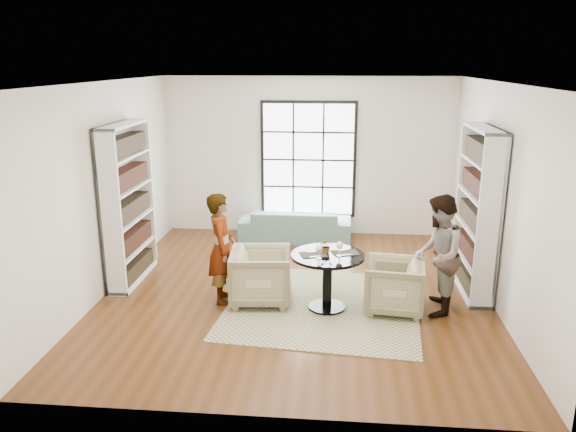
# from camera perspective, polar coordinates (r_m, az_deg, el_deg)

# --- Properties ---
(ground) EXTENTS (6.00, 6.00, 0.00)m
(ground) POSITION_cam_1_polar(r_m,az_deg,el_deg) (8.30, 0.81, -7.72)
(ground) COLOR #592D15
(room_shell) EXTENTS (6.00, 6.01, 6.00)m
(room_shell) POSITION_cam_1_polar(r_m,az_deg,el_deg) (8.41, 1.13, 1.64)
(room_shell) COLOR silver
(room_shell) RESTS_ON ground
(rug) EXTENTS (2.82, 2.82, 0.01)m
(rug) POSITION_cam_1_polar(r_m,az_deg,el_deg) (7.88, 3.56, -9.06)
(rug) COLOR tan
(rug) RESTS_ON ground
(pedestal_table) EXTENTS (0.99, 0.99, 0.79)m
(pedestal_table) POSITION_cam_1_polar(r_m,az_deg,el_deg) (7.58, 4.03, -5.45)
(pedestal_table) COLOR black
(pedestal_table) RESTS_ON ground
(sofa) EXTENTS (2.07, 0.81, 0.60)m
(sofa) POSITION_cam_1_polar(r_m,az_deg,el_deg) (10.52, 0.76, -0.89)
(sofa) COLOR #759C9A
(sofa) RESTS_ON ground
(armchair_left) EXTENTS (0.91, 0.89, 0.77)m
(armchair_left) POSITION_cam_1_polar(r_m,az_deg,el_deg) (7.86, -2.74, -6.11)
(armchair_left) COLOR tan
(armchair_left) RESTS_ON ground
(armchair_right) EXTENTS (0.87, 0.85, 0.71)m
(armchair_right) POSITION_cam_1_polar(r_m,az_deg,el_deg) (7.72, 10.71, -7.00)
(armchair_right) COLOR tan
(armchair_right) RESTS_ON ground
(person_left) EXTENTS (0.46, 0.62, 1.55)m
(person_left) POSITION_cam_1_polar(r_m,az_deg,el_deg) (7.81, -6.78, -3.26)
(person_left) COLOR gray
(person_left) RESTS_ON ground
(person_right) EXTENTS (0.75, 0.89, 1.62)m
(person_right) POSITION_cam_1_polar(r_m,az_deg,el_deg) (7.64, 14.99, -3.89)
(person_right) COLOR gray
(person_right) RESTS_ON ground
(placemat_left) EXTENTS (0.40, 0.35, 0.01)m
(placemat_left) POSITION_cam_1_polar(r_m,az_deg,el_deg) (7.48, 2.58, -3.93)
(placemat_left) COLOR black
(placemat_left) RESTS_ON pedestal_table
(placemat_right) EXTENTS (0.40, 0.35, 0.01)m
(placemat_right) POSITION_cam_1_polar(r_m,az_deg,el_deg) (7.58, 5.83, -3.73)
(placemat_right) COLOR black
(placemat_right) RESTS_ON pedestal_table
(cutlery_left) EXTENTS (0.20, 0.25, 0.01)m
(cutlery_left) POSITION_cam_1_polar(r_m,az_deg,el_deg) (7.48, 2.59, -3.88)
(cutlery_left) COLOR silver
(cutlery_left) RESTS_ON placemat_left
(cutlery_right) EXTENTS (0.20, 0.25, 0.01)m
(cutlery_right) POSITION_cam_1_polar(r_m,az_deg,el_deg) (7.58, 5.84, -3.68)
(cutlery_right) COLOR silver
(cutlery_right) RESTS_ON placemat_right
(wine_glass_left) EXTENTS (0.09, 0.09, 0.19)m
(wine_glass_left) POSITION_cam_1_polar(r_m,az_deg,el_deg) (7.29, 3.17, -3.34)
(wine_glass_left) COLOR silver
(wine_glass_left) RESTS_ON pedestal_table
(wine_glass_right) EXTENTS (0.09, 0.09, 0.20)m
(wine_glass_right) POSITION_cam_1_polar(r_m,az_deg,el_deg) (7.41, 5.25, -3.02)
(wine_glass_right) COLOR silver
(wine_glass_right) RESTS_ON pedestal_table
(flower_centerpiece) EXTENTS (0.19, 0.17, 0.20)m
(flower_centerpiece) POSITION_cam_1_polar(r_m,az_deg,el_deg) (7.52, 3.93, -3.06)
(flower_centerpiece) COLOR gray
(flower_centerpiece) RESTS_ON pedestal_table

